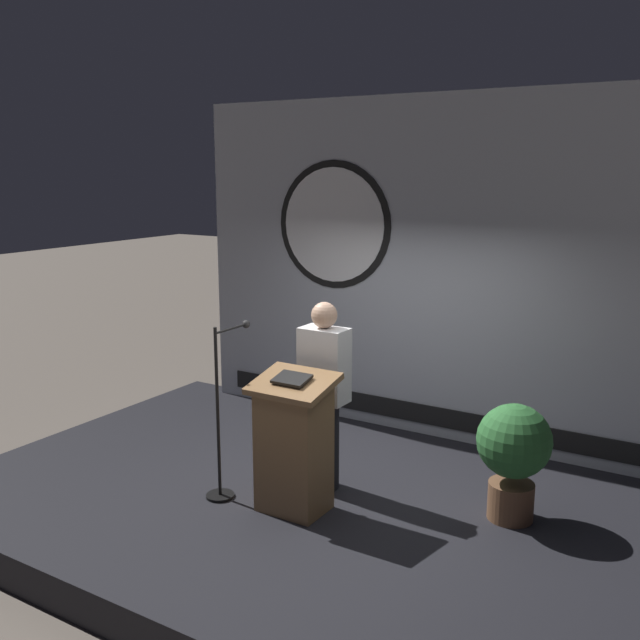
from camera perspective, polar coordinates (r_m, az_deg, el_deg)
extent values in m
plane|color=#6B6056|center=(6.39, 0.68, -16.31)|extent=(40.00, 40.00, 0.00)
cube|color=black|center=(6.32, 0.68, -15.11)|extent=(6.40, 4.00, 0.30)
cube|color=#B2B7C1|center=(7.34, 8.19, 3.93)|extent=(5.24, 0.10, 3.43)
cylinder|color=black|center=(7.71, 1.08, 7.51)|extent=(1.35, 0.02, 1.35)
cylinder|color=white|center=(7.71, 1.06, 7.51)|extent=(1.21, 0.02, 1.21)
cube|color=black|center=(7.64, 7.68, -7.27)|extent=(4.72, 0.02, 0.20)
cube|color=olive|center=(5.87, -2.08, -10.15)|extent=(0.52, 0.40, 1.03)
cube|color=olive|center=(5.68, -2.13, -5.05)|extent=(0.64, 0.50, 0.16)
cube|color=black|center=(5.66, -2.24, -4.66)|extent=(0.28, 0.20, 0.07)
cylinder|color=black|center=(6.29, 0.33, -9.80)|extent=(0.26, 0.26, 0.78)
cube|color=white|center=(6.07, 0.33, -3.58)|extent=(0.40, 0.24, 0.64)
sphere|color=tan|center=(5.97, 0.34, 0.39)|extent=(0.22, 0.22, 0.22)
cylinder|color=black|center=(6.32, -7.88, -13.57)|extent=(0.24, 0.24, 0.02)
cylinder|color=black|center=(6.05, -8.08, -7.38)|extent=(0.03, 0.03, 1.47)
cylinder|color=black|center=(6.01, -7.04, -0.68)|extent=(0.02, 0.41, 0.02)
sphere|color=#262626|center=(6.16, -5.86, -0.33)|extent=(0.07, 0.07, 0.07)
cylinder|color=brown|center=(6.06, 14.82, -13.62)|extent=(0.36, 0.36, 0.30)
sphere|color=#2D6B33|center=(5.86, 15.09, -9.21)|extent=(0.58, 0.58, 0.58)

